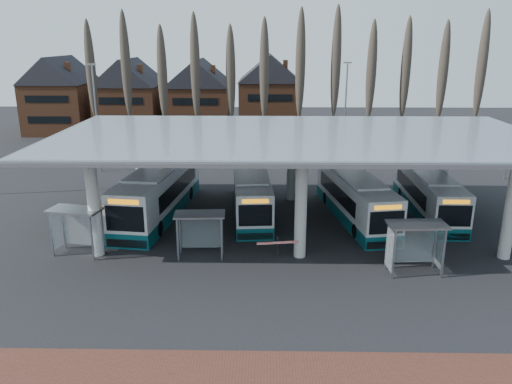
{
  "coord_description": "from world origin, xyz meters",
  "views": [
    {
      "loc": [
        -2.08,
        -24.7,
        12.34
      ],
      "look_at": [
        -2.67,
        7.0,
        2.58
      ],
      "focal_mm": 35.0,
      "sensor_mm": 36.0,
      "label": 1
    }
  ],
  "objects_px": {
    "shelter_0": "(77,221)",
    "shelter_1": "(200,225)",
    "bus_1": "(251,193)",
    "bus_2": "(355,197)",
    "bus_3": "(428,193)",
    "bus_0": "(159,192)",
    "shelter_2": "(415,236)"
  },
  "relations": [
    {
      "from": "bus_0",
      "to": "shelter_1",
      "type": "height_order",
      "value": "bus_0"
    },
    {
      "from": "shelter_0",
      "to": "shelter_2",
      "type": "xyz_separation_m",
      "value": [
        19.21,
        -2.16,
        0.04
      ]
    },
    {
      "from": "bus_1",
      "to": "shelter_2",
      "type": "distance_m",
      "value": 13.49
    },
    {
      "from": "bus_3",
      "to": "shelter_1",
      "type": "relative_size",
      "value": 3.77
    },
    {
      "from": "shelter_0",
      "to": "shelter_1",
      "type": "distance_m",
      "value": 7.3
    },
    {
      "from": "bus_0",
      "to": "shelter_0",
      "type": "relative_size",
      "value": 3.96
    },
    {
      "from": "bus_2",
      "to": "shelter_2",
      "type": "height_order",
      "value": "bus_2"
    },
    {
      "from": "bus_1",
      "to": "bus_3",
      "type": "distance_m",
      "value": 13.0
    },
    {
      "from": "shelter_0",
      "to": "shelter_2",
      "type": "bearing_deg",
      "value": 5.35
    },
    {
      "from": "bus_2",
      "to": "shelter_0",
      "type": "bearing_deg",
      "value": -168.56
    },
    {
      "from": "bus_0",
      "to": "bus_1",
      "type": "height_order",
      "value": "bus_0"
    },
    {
      "from": "bus_0",
      "to": "bus_2",
      "type": "distance_m",
      "value": 14.1
    },
    {
      "from": "shelter_0",
      "to": "shelter_1",
      "type": "height_order",
      "value": "shelter_0"
    },
    {
      "from": "bus_1",
      "to": "shelter_1",
      "type": "bearing_deg",
      "value": -113.4
    },
    {
      "from": "bus_0",
      "to": "shelter_0",
      "type": "bearing_deg",
      "value": -109.12
    },
    {
      "from": "bus_3",
      "to": "shelter_2",
      "type": "height_order",
      "value": "bus_3"
    },
    {
      "from": "bus_1",
      "to": "bus_3",
      "type": "relative_size",
      "value": 1.02
    },
    {
      "from": "bus_1",
      "to": "shelter_0",
      "type": "distance_m",
      "value": 12.68
    },
    {
      "from": "shelter_0",
      "to": "bus_1",
      "type": "bearing_deg",
      "value": 49.29
    },
    {
      "from": "bus_3",
      "to": "shelter_0",
      "type": "xyz_separation_m",
      "value": [
        -23.04,
        -7.85,
        0.6
      ]
    },
    {
      "from": "bus_0",
      "to": "shelter_2",
      "type": "height_order",
      "value": "bus_0"
    },
    {
      "from": "bus_0",
      "to": "bus_3",
      "type": "xyz_separation_m",
      "value": [
        19.67,
        0.79,
        -0.22
      ]
    },
    {
      "from": "bus_3",
      "to": "shelter_1",
      "type": "distance_m",
      "value": 17.72
    },
    {
      "from": "bus_2",
      "to": "bus_3",
      "type": "distance_m",
      "value": 5.73
    },
    {
      "from": "bus_2",
      "to": "bus_0",
      "type": "bearing_deg",
      "value": 168.81
    },
    {
      "from": "bus_2",
      "to": "shelter_2",
      "type": "relative_size",
      "value": 3.69
    },
    {
      "from": "bus_1",
      "to": "shelter_1",
      "type": "height_order",
      "value": "bus_1"
    },
    {
      "from": "shelter_0",
      "to": "bus_0",
      "type": "bearing_deg",
      "value": 76.21
    },
    {
      "from": "bus_0",
      "to": "shelter_1",
      "type": "xyz_separation_m",
      "value": [
        3.91,
        -7.31,
        0.28
      ]
    },
    {
      "from": "bus_2",
      "to": "shelter_1",
      "type": "bearing_deg",
      "value": -155.34
    },
    {
      "from": "bus_3",
      "to": "shelter_2",
      "type": "xyz_separation_m",
      "value": [
        -3.83,
        -10.01,
        0.64
      ]
    },
    {
      "from": "bus_2",
      "to": "bus_3",
      "type": "height_order",
      "value": "bus_2"
    }
  ]
}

